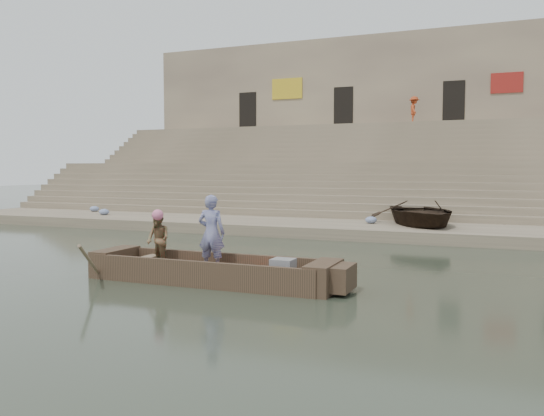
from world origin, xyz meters
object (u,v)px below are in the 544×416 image
Objects in this scene: main_rowboat at (211,277)px; television at (283,268)px; standing_man at (211,233)px; pedestrian at (414,110)px; rowing_man at (158,240)px; beached_rowboat at (420,213)px.

television is at bearing -0.00° from main_rowboat.
standing_man is 24.50m from pedestrian.
beached_rowboat is (4.56, 10.26, 0.01)m from rowing_man.
main_rowboat is 3.03× the size of pedestrian.
standing_man is at bearing 115.66° from main_rowboat.
rowing_man reaches higher than beached_rowboat.
pedestrian is at bearing 75.23° from beached_rowboat.
television is 0.28× the size of pedestrian.
rowing_man is (-1.48, 0.18, 0.74)m from main_rowboat.
main_rowboat is 1.13× the size of beached_rowboat.
main_rowboat is 24.88m from pedestrian.
standing_man reaches higher than television.
television is at bearing 171.48° from pedestrian.
standing_man is at bearing 167.32° from pedestrian.
rowing_man reaches higher than television.
standing_man is 1.87m from television.
television is at bearing 19.67° from rowing_man.
pedestrian is at bearing -97.37° from standing_man.
main_rowboat is at bearing -130.49° from beached_rowboat.
beached_rowboat is at bearing 178.80° from pedestrian.
pedestrian reaches higher than main_rowboat.
television is (1.75, -0.17, -0.64)m from standing_man.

